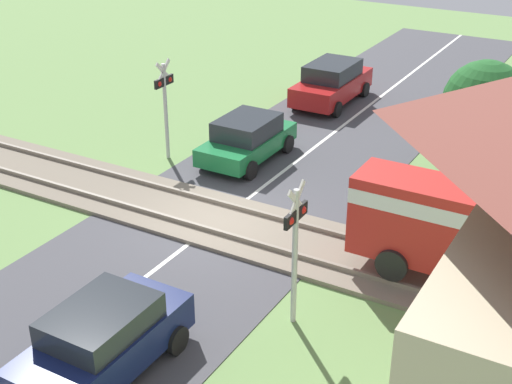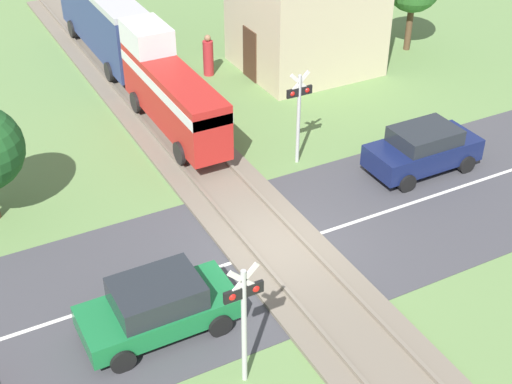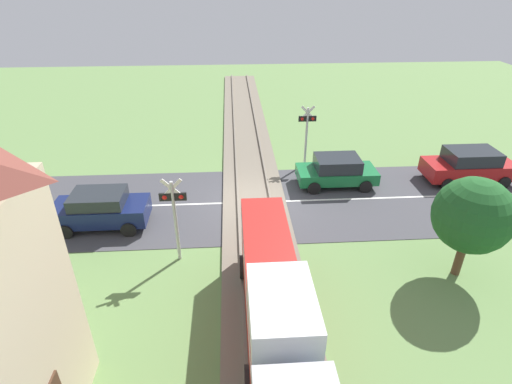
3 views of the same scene
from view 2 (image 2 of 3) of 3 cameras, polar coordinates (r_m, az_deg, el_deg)
name	(u,v)px [view 2 (image 2 of 3)]	position (r m, az deg, el deg)	size (l,w,h in m)	color
ground_plane	(276,249)	(19.90, 1.61, -4.55)	(60.00, 60.00, 0.00)	#66894C
road_surface	(276,248)	(19.90, 1.61, -4.53)	(48.00, 6.40, 0.02)	#424247
track_bed	(276,247)	(19.86, 1.61, -4.40)	(2.80, 48.00, 0.24)	#756B5B
train	(128,44)	(28.52, -10.23, 11.59)	(1.58, 15.27, 3.18)	red
car_near_crossing	(158,306)	(17.16, -7.85, -9.01)	(3.72, 1.85, 1.45)	#197038
car_far_side	(423,149)	(23.54, 13.22, 3.39)	(3.70, 1.80, 1.52)	#141E4C
crossing_signal_west_approach	(244,310)	(14.98, -0.98, -9.42)	(0.90, 0.18, 3.24)	#B7B7B7
crossing_signal_east_approach	(299,106)	(22.82, 3.45, 6.89)	(0.90, 0.18, 3.24)	#B7B7B7
pedestrian_by_station	(208,57)	(29.76, -3.84, 10.74)	(0.43, 0.43, 1.73)	#B2282D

